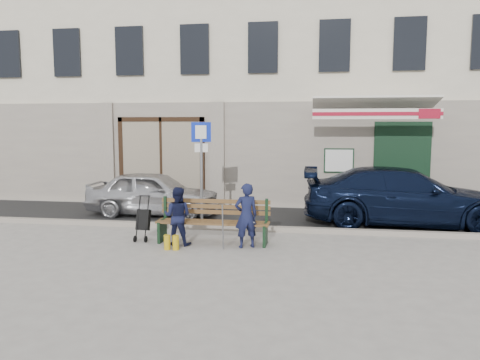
% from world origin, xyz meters
% --- Properties ---
extents(ground, '(80.00, 80.00, 0.00)m').
position_xyz_m(ground, '(0.00, 0.00, 0.00)').
color(ground, '#9E9991').
rests_on(ground, ground).
extents(asphalt_lane, '(60.00, 3.20, 0.01)m').
position_xyz_m(asphalt_lane, '(0.00, 3.10, 0.01)').
color(asphalt_lane, '#282828').
rests_on(asphalt_lane, ground).
extents(curb, '(60.00, 0.18, 0.12)m').
position_xyz_m(curb, '(0.00, 1.50, 0.06)').
color(curb, '#9E9384').
rests_on(curb, ground).
extents(building, '(20.00, 8.27, 10.00)m').
position_xyz_m(building, '(0.01, 8.45, 4.97)').
color(building, beige).
rests_on(building, ground).
extents(car_silver, '(3.68, 1.54, 1.25)m').
position_xyz_m(car_silver, '(-2.81, 2.98, 0.62)').
color(car_silver, silver).
rests_on(car_silver, ground).
extents(car_navy, '(4.98, 2.03, 1.44)m').
position_xyz_m(car_navy, '(3.81, 2.78, 0.72)').
color(car_navy, black).
rests_on(car_navy, ground).
extents(parking_sign, '(0.47, 0.14, 2.57)m').
position_xyz_m(parking_sign, '(-1.14, 1.76, 1.71)').
color(parking_sign, gray).
rests_on(parking_sign, ground).
extents(bench, '(2.40, 1.17, 0.98)m').
position_xyz_m(bench, '(-0.58, 0.23, 0.46)').
color(bench, brown).
rests_on(bench, ground).
extents(man, '(0.57, 0.49, 1.33)m').
position_xyz_m(man, '(0.22, -0.02, 0.66)').
color(man, '#151A3B').
rests_on(man, ground).
extents(woman, '(0.62, 0.50, 1.22)m').
position_xyz_m(woman, '(-1.23, -0.03, 0.61)').
color(woman, '#131634').
rests_on(woman, ground).
extents(stroller, '(0.29, 0.41, 0.97)m').
position_xyz_m(stroller, '(-2.08, 0.23, 0.43)').
color(stroller, black).
rests_on(stroller, ground).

